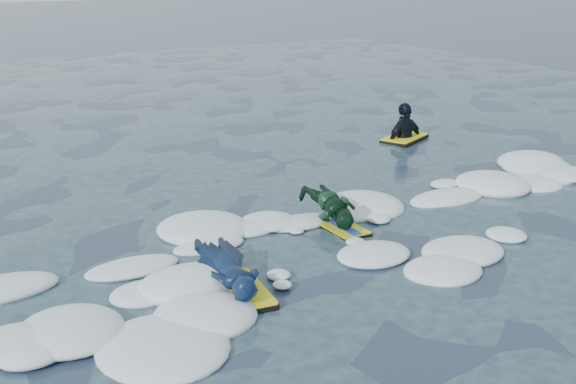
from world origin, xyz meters
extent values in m
plane|color=#162336|center=(0.00, 0.00, 0.00)|extent=(120.00, 120.00, 0.00)
cube|color=black|center=(-1.50, 0.21, 0.03)|extent=(0.68, 1.06, 0.05)
cube|color=yellow|center=(-1.50, 0.21, 0.07)|extent=(0.65, 1.04, 0.02)
imported|color=#0B224D|center=(-1.50, 0.46, 0.22)|extent=(0.79, 1.56, 0.36)
cube|color=black|center=(0.50, 1.23, 0.03)|extent=(0.45, 0.80, 0.04)
cube|color=yellow|center=(0.50, 1.23, 0.06)|extent=(0.43, 0.79, 0.01)
cube|color=#1737AE|center=(0.50, 1.23, 0.07)|extent=(0.15, 0.76, 0.00)
imported|color=#103D23|center=(0.50, 1.43, 0.25)|extent=(0.86, 1.31, 0.46)
cube|color=black|center=(4.37, 4.68, 0.04)|extent=(1.21, 0.97, 0.05)
cube|color=yellow|center=(4.37, 4.68, 0.07)|extent=(1.18, 0.94, 0.02)
imported|color=black|center=(4.37, 4.68, -0.05)|extent=(0.97, 0.50, 1.59)
camera|label=1|loc=(-4.55, -5.98, 3.34)|focal=45.00mm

